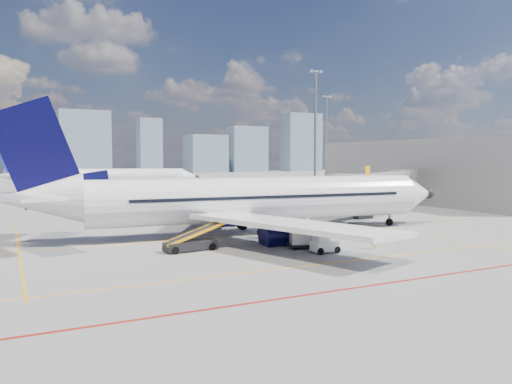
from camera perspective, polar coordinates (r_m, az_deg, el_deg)
ground at (r=40.41m, az=4.68°, el=-6.38°), size 420.00×420.00×0.00m
apron_markings at (r=36.87m, az=7.09°, el=-7.40°), size 90.00×35.12×0.01m
jet_bridge at (r=67.48m, az=14.31°, el=0.88°), size 23.55×15.78×6.30m
terminal_block at (r=85.30m, az=18.67°, el=2.26°), size 10.00×42.00×10.00m
floodlight_mast_ne at (r=106.75m, az=6.79°, el=7.36°), size 3.20×0.61×25.45m
floodlight_mast_far at (r=150.81m, az=8.02°, el=6.36°), size 3.20×0.61×25.45m
distant_skyline at (r=224.99m, az=-21.26°, el=4.72°), size 251.90×15.48×30.35m
main_aircraft at (r=46.95m, az=-1.37°, el=-0.96°), size 43.54×37.89×12.72m
second_aircraft at (r=99.26m, az=-17.48°, el=1.48°), size 36.39×31.06×10.95m
baggage_tug at (r=38.44m, az=7.75°, el=-5.90°), size 2.11×1.31×1.44m
cargo_dolly at (r=40.15m, az=6.25°, el=-4.95°), size 3.78×2.67×1.90m
belt_loader at (r=39.32m, az=-7.34°, el=-5.77°), size 5.95×1.98×2.39m
ramp_worker at (r=40.95m, az=13.41°, el=-5.11°), size 0.66×0.75×1.73m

